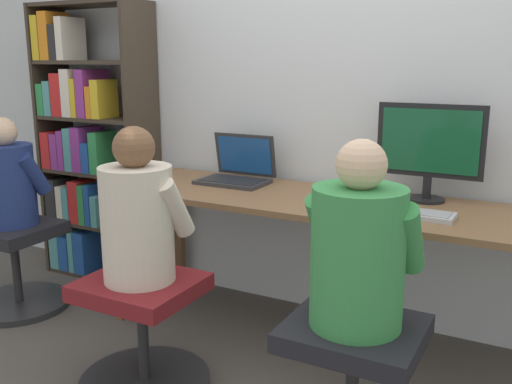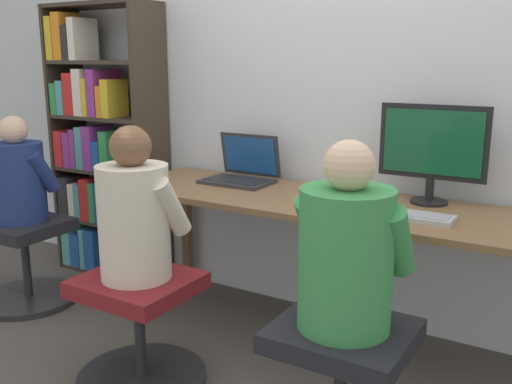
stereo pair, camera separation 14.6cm
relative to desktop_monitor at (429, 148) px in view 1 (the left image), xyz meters
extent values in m
plane|color=#4C4742|center=(-0.43, -0.52, -1.00)|extent=(14.00, 14.00, 0.00)
cube|color=silver|center=(-0.43, 0.20, 0.30)|extent=(10.00, 0.05, 2.60)
cube|color=brown|center=(-0.43, -0.20, -0.27)|extent=(2.26, 0.65, 0.03)
cube|color=brown|center=(-1.52, -0.48, -0.64)|extent=(0.05, 0.05, 0.72)
cube|color=brown|center=(-1.52, 0.09, -0.64)|extent=(0.05, 0.05, 0.72)
cylinder|color=black|center=(0.00, 0.00, -0.25)|extent=(0.17, 0.17, 0.01)
cylinder|color=black|center=(0.00, 0.00, -0.19)|extent=(0.04, 0.04, 0.10)
cube|color=black|center=(0.00, 0.00, 0.04)|extent=(0.50, 0.02, 0.34)
cube|color=#144C2D|center=(0.00, -0.01, 0.04)|extent=(0.45, 0.01, 0.30)
cube|color=#2D2D30|center=(-1.01, -0.10, -0.24)|extent=(0.37, 0.24, 0.02)
cube|color=black|center=(-1.01, -0.10, -0.23)|extent=(0.33, 0.19, 0.00)
cube|color=#2D2D30|center=(-1.01, 0.04, -0.12)|extent=(0.37, 0.05, 0.24)
cube|color=#19478C|center=(-1.01, 0.03, -0.12)|extent=(0.33, 0.04, 0.20)
cube|color=#B2B2B7|center=(-0.03, -0.30, -0.24)|extent=(0.43, 0.14, 0.02)
cube|color=#97979C|center=(-0.03, -0.30, -0.23)|extent=(0.40, 0.11, 0.00)
ellipsoid|color=#99999E|center=(-0.33, -0.30, -0.24)|extent=(0.07, 0.11, 0.03)
cube|color=black|center=(-0.04, -0.92, -0.54)|extent=(0.47, 0.43, 0.07)
cylinder|color=#262628|center=(-0.97, -0.95, -0.99)|extent=(0.58, 0.58, 0.04)
cylinder|color=#262628|center=(-0.97, -0.95, -0.77)|extent=(0.05, 0.05, 0.39)
cube|color=maroon|center=(-0.97, -0.95, -0.54)|extent=(0.47, 0.43, 0.07)
cylinder|color=#388C47|center=(-0.04, -0.92, -0.26)|extent=(0.32, 0.32, 0.49)
sphere|color=beige|center=(-0.04, -0.92, 0.07)|extent=(0.17, 0.17, 0.17)
cylinder|color=#388C47|center=(-0.19, -0.85, -0.19)|extent=(0.09, 0.22, 0.28)
cylinder|color=#388C47|center=(0.12, -0.85, -0.19)|extent=(0.09, 0.22, 0.28)
cylinder|color=beige|center=(-0.97, -0.95, -0.26)|extent=(0.30, 0.30, 0.49)
sphere|color=brown|center=(-0.97, -0.95, 0.06)|extent=(0.17, 0.17, 0.17)
cylinder|color=beige|center=(-1.12, -0.88, -0.19)|extent=(0.08, 0.21, 0.27)
cylinder|color=beige|center=(-0.83, -0.88, -0.19)|extent=(0.08, 0.21, 0.27)
cube|color=#382D23|center=(-2.45, 0.00, -0.13)|extent=(0.02, 0.31, 1.75)
cube|color=#382D23|center=(-1.70, 0.00, -0.13)|extent=(0.02, 0.31, 1.75)
cube|color=#382D23|center=(-2.08, 0.00, -0.99)|extent=(0.73, 0.30, 0.02)
cube|color=#382D23|center=(-2.08, 0.00, -0.65)|extent=(0.73, 0.30, 0.02)
cube|color=#382D23|center=(-2.08, 0.00, -0.30)|extent=(0.73, 0.30, 0.02)
cube|color=#382D23|center=(-2.08, 0.00, 0.04)|extent=(0.73, 0.30, 0.02)
cube|color=#382D23|center=(-2.08, 0.00, 0.39)|extent=(0.73, 0.30, 0.02)
cube|color=#382D23|center=(-2.08, 0.00, 0.73)|extent=(0.73, 0.30, 0.02)
cube|color=teal|center=(-2.39, -0.02, -0.84)|extent=(0.08, 0.26, 0.29)
cube|color=#1E4C9E|center=(-2.31, -0.04, -0.87)|extent=(0.08, 0.22, 0.23)
cube|color=teal|center=(-2.24, -0.03, -0.84)|extent=(0.04, 0.24, 0.27)
cube|color=#1E4C9E|center=(-2.17, -0.03, -0.84)|extent=(0.09, 0.24, 0.28)
cube|color=#262628|center=(-2.39, -0.04, -0.50)|extent=(0.09, 0.22, 0.27)
cube|color=silver|center=(-2.31, -0.02, -0.52)|extent=(0.05, 0.26, 0.23)
cube|color=teal|center=(-2.25, -0.03, -0.52)|extent=(0.05, 0.24, 0.23)
cube|color=red|center=(-2.18, -0.03, -0.50)|extent=(0.08, 0.24, 0.28)
cube|color=#2D8C47|center=(-2.11, -0.06, -0.51)|extent=(0.05, 0.19, 0.26)
cube|color=#1E4C9E|center=(-2.06, -0.03, -0.50)|extent=(0.04, 0.25, 0.27)
cube|color=teal|center=(-2.01, -0.04, -0.54)|extent=(0.05, 0.23, 0.20)
cube|color=red|center=(-2.39, -0.05, -0.17)|extent=(0.08, 0.20, 0.24)
cube|color=#8C338C|center=(-2.32, -0.06, -0.18)|extent=(0.06, 0.19, 0.23)
cube|color=#8C338C|center=(-2.26, -0.05, -0.16)|extent=(0.05, 0.19, 0.25)
cube|color=teal|center=(-2.20, -0.06, -0.15)|extent=(0.06, 0.19, 0.27)
cube|color=#8C338C|center=(-2.13, -0.04, -0.15)|extent=(0.08, 0.22, 0.28)
cube|color=#1E4C9E|center=(-2.05, -0.04, -0.20)|extent=(0.06, 0.22, 0.19)
cube|color=#2D8C47|center=(-1.98, -0.05, -0.16)|extent=(0.07, 0.19, 0.26)
cube|color=#2D8C47|center=(-2.40, -0.02, 0.15)|extent=(0.06, 0.26, 0.20)
cube|color=teal|center=(-2.34, -0.04, 0.16)|extent=(0.06, 0.22, 0.22)
cube|color=red|center=(-2.26, -0.05, 0.19)|extent=(0.09, 0.20, 0.27)
cube|color=silver|center=(-2.18, -0.05, 0.20)|extent=(0.07, 0.21, 0.29)
cube|color=gold|center=(-2.12, -0.03, 0.17)|extent=(0.04, 0.24, 0.24)
cube|color=#8C338C|center=(-2.06, -0.03, 0.20)|extent=(0.06, 0.24, 0.29)
cube|color=orange|center=(-2.00, -0.06, 0.15)|extent=(0.04, 0.18, 0.19)
cube|color=gold|center=(-1.94, -0.06, 0.17)|extent=(0.06, 0.18, 0.23)
cube|color=gold|center=(-2.40, -0.02, 0.54)|extent=(0.06, 0.25, 0.27)
cube|color=orange|center=(-2.33, -0.05, 0.55)|extent=(0.08, 0.19, 0.29)
cube|color=#262628|center=(-2.26, -0.03, 0.51)|extent=(0.05, 0.24, 0.21)
cube|color=silver|center=(-2.20, -0.05, 0.53)|extent=(0.06, 0.20, 0.26)
cylinder|color=#262628|center=(-2.15, -0.64, -0.99)|extent=(0.58, 0.58, 0.04)
cylinder|color=#262628|center=(-2.15, -0.64, -0.77)|extent=(0.05, 0.05, 0.39)
cube|color=black|center=(-2.15, -0.64, -0.54)|extent=(0.47, 0.43, 0.07)
cylinder|color=navy|center=(-2.15, -0.64, -0.28)|extent=(0.30, 0.30, 0.45)
sphere|color=beige|center=(-2.15, -0.64, 0.02)|extent=(0.16, 0.16, 0.16)
cylinder|color=navy|center=(-2.01, -0.57, -0.21)|extent=(0.08, 0.20, 0.26)
camera|label=1|loc=(0.53, -2.72, 0.41)|focal=40.00mm
camera|label=2|loc=(0.66, -2.64, 0.41)|focal=40.00mm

